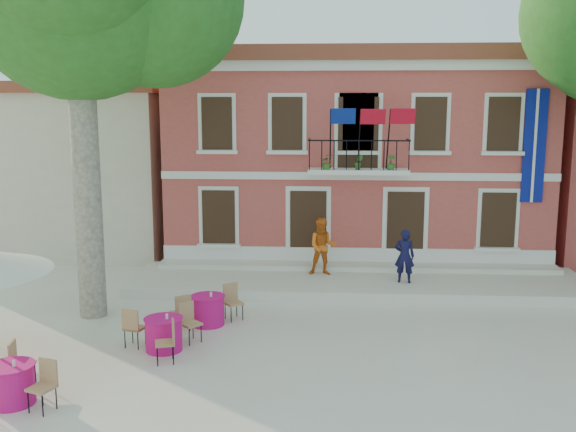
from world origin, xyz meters
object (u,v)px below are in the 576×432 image
at_px(pedestrian_navy, 404,256).
at_px(cafe_table_1, 164,332).
at_px(pedestrian_orange, 323,246).
at_px(cafe_table_3, 208,309).
at_px(cafe_table_2, 11,382).

distance_m(pedestrian_navy, cafe_table_1, 7.95).
distance_m(pedestrian_orange, cafe_table_1, 6.92).
relative_size(pedestrian_orange, cafe_table_3, 1.00).
height_order(cafe_table_1, cafe_table_3, same).
xyz_separation_m(pedestrian_navy, cafe_table_1, (-6.06, -5.09, -0.69)).
bearing_deg(pedestrian_navy, cafe_table_3, 39.48).
bearing_deg(cafe_table_2, pedestrian_orange, 56.35).
bearing_deg(cafe_table_1, pedestrian_orange, 58.43).
xyz_separation_m(pedestrian_navy, pedestrian_orange, (-2.46, 0.77, 0.09)).
height_order(pedestrian_orange, cafe_table_3, pedestrian_orange).
bearing_deg(cafe_table_1, cafe_table_3, 68.89).
xyz_separation_m(pedestrian_orange, cafe_table_1, (-3.60, -5.86, -0.78)).
xyz_separation_m(pedestrian_navy, cafe_table_2, (-8.25, -7.92, -0.69)).
distance_m(pedestrian_orange, cafe_table_2, 10.47).
bearing_deg(cafe_table_1, pedestrian_navy, 40.01).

